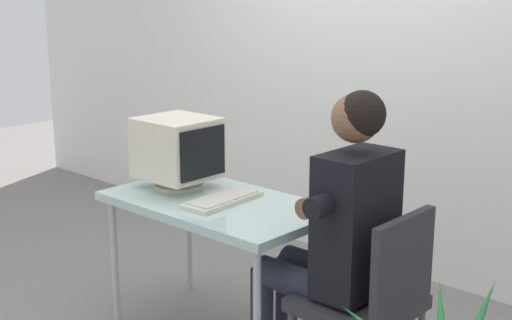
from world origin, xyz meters
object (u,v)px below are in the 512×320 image
person_seated (335,230)px  desk (217,211)px  keyboard (223,200)px  office_chair (371,295)px  crt_monitor (178,149)px

person_seated → desk: bearing=-178.7°
keyboard → office_chair: (0.86, 0.03, -0.25)m
desk → office_chair: (0.91, 0.02, -0.18)m
crt_monitor → person_seated: (1.03, -0.01, -0.20)m
desk → crt_monitor: crt_monitor is taller
desk → keyboard: bearing=-11.3°
keyboard → office_chair: 0.90m
desk → office_chair: office_chair is taller
keyboard → person_seated: person_seated is taller
crt_monitor → person_seated: 1.05m
desk → keyboard: (0.05, -0.01, 0.07)m
person_seated → crt_monitor: bearing=179.7°
crt_monitor → office_chair: bearing=-0.3°
crt_monitor → office_chair: (1.22, -0.01, -0.45)m
desk → keyboard: size_ratio=2.62×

